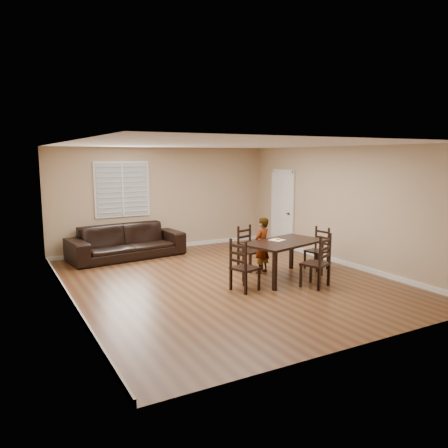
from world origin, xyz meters
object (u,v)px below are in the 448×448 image
Objects in this scene: chair_near at (246,250)px; chair_left at (241,268)px; chair_far at (321,264)px; child at (262,246)px; chair_right at (320,250)px; donut at (278,239)px; dining_table at (284,246)px; sofa at (127,242)px.

chair_near is 1.64m from chair_left.
chair_far is 0.87× the size of child.
chair_near is 1.05× the size of chair_right.
chair_far is 1.12m from donut.
dining_table is at bearing -90.16° from chair_left.
chair_near reaches higher than sofa.
chair_near is at bearing -56.12° from sofa.
chair_left is (-1.46, 0.53, -0.03)m from chair_far.
donut is at bearing -97.81° from chair_far.
chair_left is at bearing -156.92° from donut.
chair_near is 9.75× the size of donut.
chair_left reaches higher than donut.
chair_far is at bearing -88.92° from dining_table.
dining_table is 1.88× the size of chair_left.
dining_table is 1.08m from chair_near.
sofa reaches higher than dining_table.
dining_table is at bearing -96.51° from chair_far.
chair_right is 1.40m from child.
chair_right reaches higher than donut.
dining_table is 1.77× the size of chair_far.
chair_right is at bearing -0.62° from dining_table.
chair_right is 0.34× the size of sofa.
chair_near is 0.94m from donut.
chair_far is 10.41× the size of donut.
chair_near is at bearing -50.25° from chair_left.
sofa is (-1.06, 3.67, -0.04)m from chair_left.
chair_right is at bearing 5.53° from donut.
chair_left is at bearing 16.99° from child.
chair_far is (0.24, -0.85, -0.22)m from dining_table.
chair_left is 2.51m from chair_right.
chair_right is at bearing -47.87° from sofa.
chair_far is at bearing 82.10° from child.
chair_left is (-0.95, -1.34, 0.00)m from chair_near.
chair_right is 4.63m from sofa.
dining_table is 18.44× the size of donut.
chair_far is 1.51m from chair_right.
child reaches higher than chair_left.
chair_left is 0.82× the size of child.
chair_far is at bearing -124.81° from chair_left.
chair_near reaches higher than donut.
child is (-1.37, 0.28, 0.18)m from chair_right.
sofa is (-2.00, 2.34, -0.04)m from chair_near.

